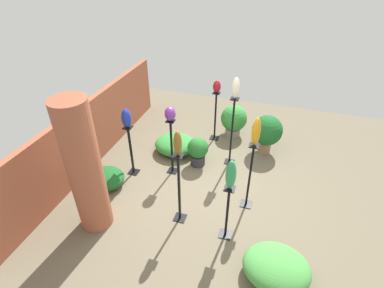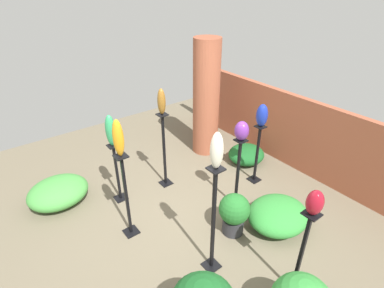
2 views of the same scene
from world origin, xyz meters
name	(u,v)px [view 2 (image 2 of 2)]	position (x,y,z in m)	size (l,w,h in m)	color
ground_plane	(186,219)	(0.00, 0.00, 0.00)	(8.00, 8.00, 0.00)	#6B604C
brick_wall_back	(295,132)	(0.00, 2.54, 0.70)	(5.60, 0.12, 1.40)	#9E5138
brick_pillar	(206,99)	(-1.44, 1.57, 1.15)	(0.52, 0.52, 2.31)	#9E5138
pedestal_cobalt	(257,157)	(-0.05, 1.59, 0.50)	(0.20, 0.20, 1.09)	black
pedestal_bronze	(164,154)	(-0.94, 0.25, 0.62)	(0.20, 0.20, 1.35)	black
pedestal_ruby	(300,258)	(1.73, 0.31, 0.55)	(0.20, 0.20, 1.21)	black
pedestal_jade	(117,176)	(-1.05, -0.58, 0.47)	(0.20, 0.20, 1.03)	black
pedestal_violet	(237,177)	(0.23, 0.83, 0.56)	(0.20, 0.20, 1.21)	black
pedestal_ivory	(213,226)	(0.89, -0.24, 0.71)	(0.20, 0.20, 1.52)	black
pedestal_amber	(127,200)	(-0.26, -0.79, 0.60)	(0.20, 0.20, 1.31)	black
art_vase_cobalt	(262,115)	(-0.05, 1.59, 1.29)	(0.20, 0.18, 0.39)	#192D9E
art_vase_bronze	(161,102)	(-0.94, 0.25, 1.57)	(0.13, 0.13, 0.42)	brown
art_vase_ruby	(315,203)	(1.73, 0.31, 1.35)	(0.17, 0.18, 0.28)	maroon
art_vase_jade	(111,131)	(-1.05, -0.58, 1.27)	(0.15, 0.15, 0.50)	#2D9356
art_vase_violet	(242,131)	(0.23, 0.83, 1.36)	(0.21, 0.20, 0.29)	#6B2D8C
art_vase_ivory	(217,151)	(0.89, -0.24, 1.73)	(0.13, 0.14, 0.42)	beige
art_vase_amber	(118,138)	(-0.26, -0.79, 1.56)	(0.13, 0.14, 0.50)	orange
potted_plant_walkway_edge	(234,212)	(0.62, 0.40, 0.36)	(0.44, 0.44, 0.65)	#2D2D33
foliage_bed_east	(58,192)	(-1.56, -1.41, 0.21)	(0.82, 0.95, 0.41)	#479942
foliage_bed_west	(278,215)	(0.92, 1.01, 0.19)	(0.83, 0.94, 0.37)	#338C38
foliage_bed_center	(246,154)	(-0.57, 1.91, 0.17)	(0.68, 0.72, 0.34)	#195923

